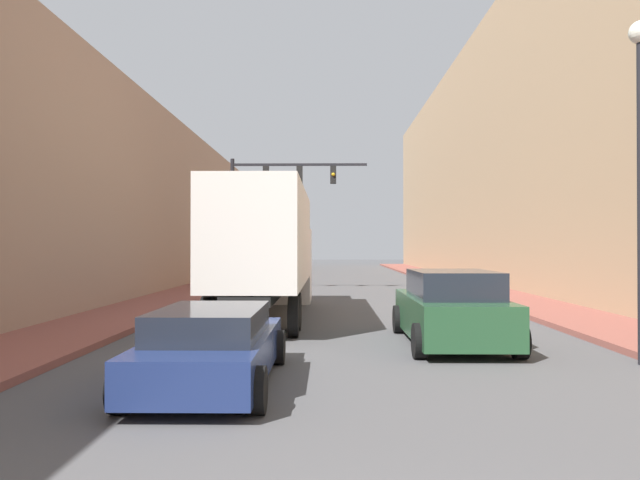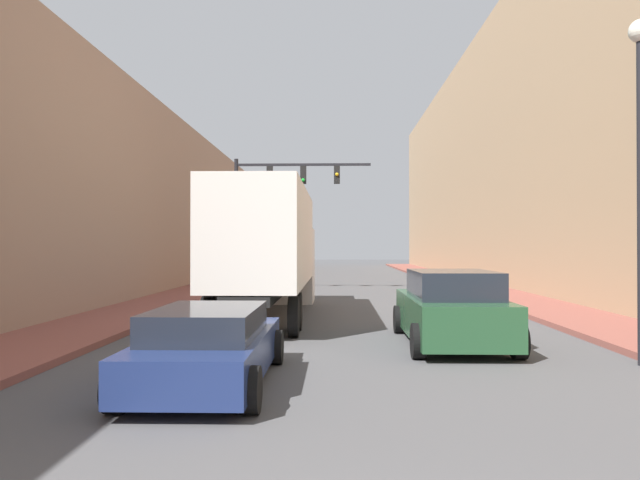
{
  "view_description": "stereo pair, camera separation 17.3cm",
  "coord_description": "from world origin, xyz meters",
  "px_view_note": "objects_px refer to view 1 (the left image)",
  "views": [
    {
      "loc": [
        -0.53,
        -2.81,
        2.22
      ],
      "look_at": [
        -0.73,
        12.16,
        2.37
      ],
      "focal_mm": 35.0,
      "sensor_mm": 36.0,
      "label": 1
    },
    {
      "loc": [
        -0.36,
        -2.8,
        2.22
      ],
      "look_at": [
        -0.73,
        12.16,
        2.37
      ],
      "focal_mm": 35.0,
      "sensor_mm": 36.0,
      "label": 2
    }
  ],
  "objects_px": {
    "sedan_car": "(213,347)",
    "suv_car": "(451,309)",
    "semi_truck": "(269,246)",
    "traffic_signal_gantry": "(269,196)"
  },
  "relations": [
    {
      "from": "semi_truck",
      "to": "suv_car",
      "type": "relative_size",
      "value": 2.42
    },
    {
      "from": "sedan_car",
      "to": "traffic_signal_gantry",
      "type": "distance_m",
      "value": 21.64
    },
    {
      "from": "semi_truck",
      "to": "sedan_car",
      "type": "xyz_separation_m",
      "value": [
        0.05,
        -9.97,
        -1.6
      ]
    },
    {
      "from": "semi_truck",
      "to": "sedan_car",
      "type": "relative_size",
      "value": 2.49
    },
    {
      "from": "sedan_car",
      "to": "traffic_signal_gantry",
      "type": "xyz_separation_m",
      "value": [
        -1.15,
        21.22,
        4.12
      ]
    },
    {
      "from": "sedan_car",
      "to": "traffic_signal_gantry",
      "type": "relative_size",
      "value": 0.7
    },
    {
      "from": "sedan_car",
      "to": "suv_car",
      "type": "height_order",
      "value": "suv_car"
    },
    {
      "from": "semi_truck",
      "to": "traffic_signal_gantry",
      "type": "xyz_separation_m",
      "value": [
        -1.1,
        11.24,
        2.52
      ]
    },
    {
      "from": "sedan_car",
      "to": "suv_car",
      "type": "distance_m",
      "value": 6.23
    },
    {
      "from": "suv_car",
      "to": "sedan_car",
      "type": "bearing_deg",
      "value": -137.95
    }
  ]
}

